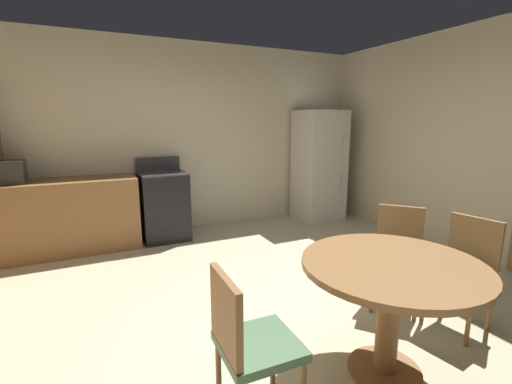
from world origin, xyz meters
TOP-DOWN VIEW (x-y plane):
  - ground_plane at (0.00, 0.00)m, footprint 14.00×14.00m
  - wall_back at (0.00, 2.82)m, footprint 5.90×0.12m
  - wall_right at (2.85, 0.16)m, footprint 0.12×5.32m
  - kitchen_counter at (-1.71, 2.42)m, footprint 1.88×0.60m
  - oven_range at (-0.42, 2.42)m, footprint 0.60×0.60m
  - refrigerator at (2.08, 2.37)m, footprint 0.68×0.68m
  - microwave at (-2.18, 2.42)m, footprint 0.44×0.32m
  - dining_table at (0.32, -0.88)m, footprint 1.10×1.10m
  - chair_west at (-0.64, -0.86)m, footprint 0.41×0.41m
  - chair_east at (1.26, -0.73)m, footprint 0.46×0.46m
  - chair_northeast at (1.05, -0.27)m, footprint 0.56×0.56m

SIDE VIEW (x-z plane):
  - ground_plane at x=0.00m, z-range 0.00..0.00m
  - kitchen_counter at x=-1.71m, z-range 0.00..0.90m
  - oven_range at x=-0.42m, z-range -0.08..1.02m
  - chair_west at x=-0.64m, z-range 0.07..0.94m
  - chair_east at x=1.26m, z-range 0.07..0.94m
  - chair_northeast at x=1.05m, z-range 0.07..0.94m
  - dining_table at x=0.32m, z-range 0.21..0.97m
  - refrigerator at x=2.08m, z-range 0.00..1.76m
  - microwave at x=-2.18m, z-range 0.90..1.16m
  - wall_back at x=0.00m, z-range 0.00..2.70m
  - wall_right at x=2.85m, z-range 0.00..2.70m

